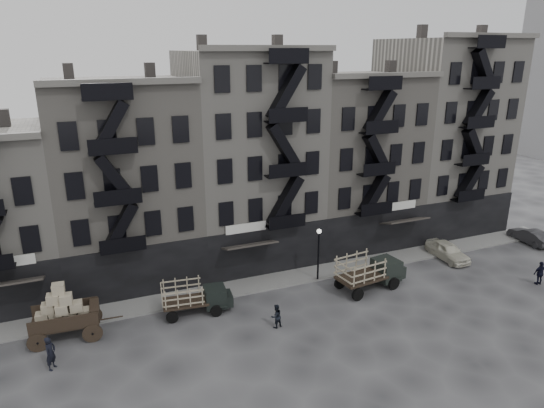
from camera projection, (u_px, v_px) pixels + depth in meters
name	position (u px, v px, depth m)	size (l,w,h in m)	color
ground	(297.00, 304.00, 34.19)	(140.00, 140.00, 0.00)	#38383A
sidewalk	(276.00, 280.00, 37.47)	(55.00, 2.50, 0.15)	slate
building_midwest	(125.00, 182.00, 36.89)	(10.00, 11.35, 16.20)	gray
building_center	(248.00, 158.00, 40.21)	(10.00, 11.35, 18.20)	#A09C93
building_mideast	(351.00, 159.00, 44.16)	(10.00, 11.35, 16.20)	gray
building_east	(440.00, 136.00, 47.33)	(10.00, 11.35, 19.20)	#A09C93
lamp_post	(319.00, 247.00, 36.71)	(0.36, 0.36, 4.28)	black
wagon	(61.00, 308.00, 29.57)	(4.39, 2.54, 3.60)	black
stake_truck_west	(195.00, 295.00, 32.63)	(4.82, 2.37, 2.34)	black
stake_truck_east	(370.00, 269.00, 35.90)	(5.69, 2.82, 2.75)	black
car_east	(448.00, 251.00, 41.21)	(1.76, 4.37, 1.49)	beige
car_far	(530.00, 236.00, 44.64)	(1.42, 4.08, 1.35)	#242426
pedestrian_west	(51.00, 353.00, 26.98)	(0.73, 0.48, 2.01)	black
pedestrian_mid	(276.00, 316.00, 31.08)	(0.78, 0.61, 1.60)	black
policeman	(540.00, 273.00, 36.71)	(1.09, 0.46, 1.87)	black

